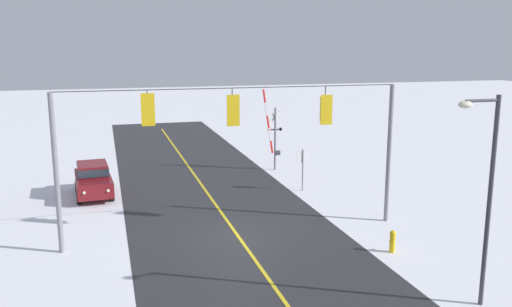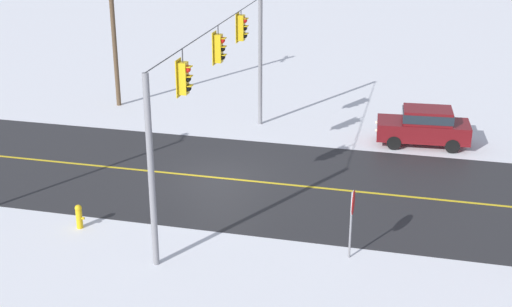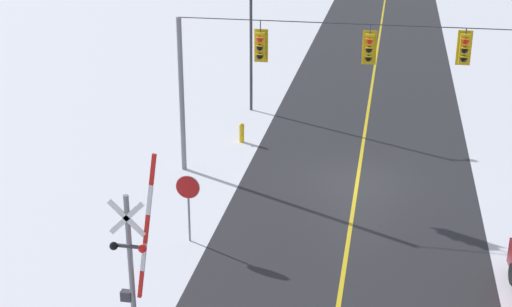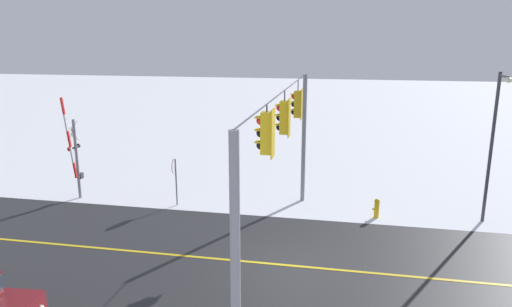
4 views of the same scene
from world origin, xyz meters
The scene contains 9 objects.
ground_plane centered at (0.00, 0.00, 0.00)m, with size 160.00×160.00×0.00m, color white.
road_asphalt centered at (0.00, 6.00, 0.00)m, with size 9.00×80.00×0.01m, color #28282B.
lane_centre_line centered at (0.00, 6.00, 0.01)m, with size 0.14×72.00×0.01m, color gold.
signal_span centered at (-0.03, -0.01, 4.26)m, with size 14.20×0.47×6.22m.
stop_sign centered at (-5.15, -5.88, 1.71)m, with size 0.80×0.09×2.35m.
railroad_crossing centered at (-5.14, -11.06, 2.35)m, with size 1.34×0.31×5.16m.
parked_car_maroon centered at (5.90, -7.91, 0.95)m, with size 2.06×4.30×1.74m.
streetlamp_near centered at (-5.59, 8.05, 3.92)m, with size 1.39×0.28×6.50m.
fire_hydrant centered at (-5.34, 3.48, 0.47)m, with size 0.24×0.31×0.88m.
Camera 1 is at (5.10, 21.01, 7.93)m, focal length 37.79 mm.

